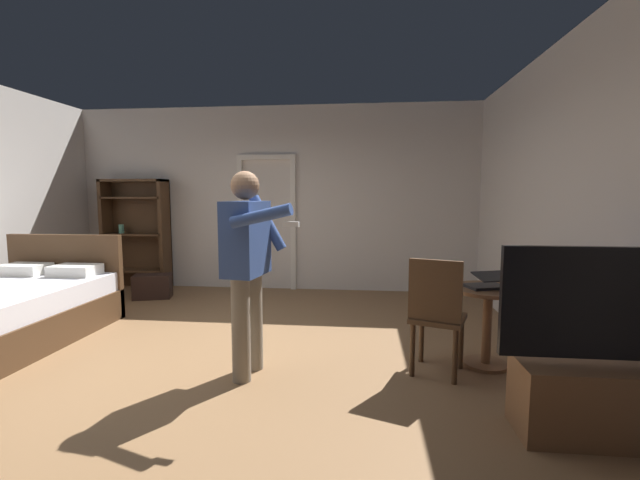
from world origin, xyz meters
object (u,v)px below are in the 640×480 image
object	(u,v)px
side_table	(487,313)
bottle_on_table	(509,279)
bed	(7,311)
laptop	(488,283)
suitcase_dark	(153,286)
person_blue_shirt	(248,258)
tv_flatscreen	(595,381)
bookshelf	(137,229)
wooden_chair	(437,312)

from	to	relation	value
side_table	bottle_on_table	distance (m)	0.36
bed	laptop	size ratio (longest dim) A/B	4.87
suitcase_dark	bed	bearing A→B (deg)	-123.56
side_table	person_blue_shirt	bearing A→B (deg)	-168.77
tv_flatscreen	suitcase_dark	size ratio (longest dim) A/B	2.32
tv_flatscreen	laptop	bearing A→B (deg)	109.25
bookshelf	person_blue_shirt	world-z (taller)	bookshelf
wooden_chair	bed	bearing A→B (deg)	174.51
laptop	suitcase_dark	world-z (taller)	laptop
suitcase_dark	side_table	bearing A→B (deg)	-42.01
laptop	bottle_on_table	world-z (taller)	bottle_on_table
bed	person_blue_shirt	world-z (taller)	person_blue_shirt
tv_flatscreen	laptop	distance (m)	1.16
bookshelf	bottle_on_table	world-z (taller)	bookshelf
tv_flatscreen	wooden_chair	size ratio (longest dim) A/B	1.21
tv_flatscreen	person_blue_shirt	distance (m)	2.54
side_table	laptop	xyz separation A→B (m)	(-0.02, -0.04, 0.28)
laptop	wooden_chair	xyz separation A→B (m)	(-0.46, -0.22, -0.21)
suitcase_dark	bookshelf	bearing A→B (deg)	115.30
bed	wooden_chair	xyz separation A→B (m)	(4.27, -0.41, 0.24)
tv_flatscreen	bottle_on_table	size ratio (longest dim) A/B	5.19
tv_flatscreen	person_blue_shirt	size ratio (longest dim) A/B	0.71
laptop	wooden_chair	distance (m)	0.55
bottle_on_table	laptop	bearing A→B (deg)	165.95
tv_flatscreen	suitcase_dark	world-z (taller)	tv_flatscreen
wooden_chair	bottle_on_table	bearing A→B (deg)	15.93
wooden_chair	suitcase_dark	distance (m)	4.34
bed	suitcase_dark	xyz separation A→B (m)	(0.59, 1.87, -0.13)
tv_flatscreen	wooden_chair	world-z (taller)	tv_flatscreen
bed	tv_flatscreen	bearing A→B (deg)	-13.56
bed	tv_flatscreen	xyz separation A→B (m)	(5.09, -1.23, 0.06)
laptop	suitcase_dark	xyz separation A→B (m)	(-4.14, 2.07, -0.58)
side_table	wooden_chair	distance (m)	0.55
side_table	bottle_on_table	size ratio (longest dim) A/B	3.04
laptop	bookshelf	bearing A→B (deg)	149.91
tv_flatscreen	person_blue_shirt	world-z (taller)	person_blue_shirt
side_table	suitcase_dark	bearing A→B (deg)	153.98
bed	side_table	bearing A→B (deg)	-1.86
bottle_on_table	bookshelf	bearing A→B (deg)	150.37
wooden_chair	suitcase_dark	world-z (taller)	wooden_chair
bottle_on_table	person_blue_shirt	size ratio (longest dim) A/B	0.14
suitcase_dark	tv_flatscreen	bearing A→B (deg)	-50.57
person_blue_shirt	tv_flatscreen	bearing A→B (deg)	-15.84
bottle_on_table	person_blue_shirt	xyz separation A→B (m)	(-2.16, -0.32, 0.19)
tv_flatscreen	wooden_chair	bearing A→B (deg)	135.19
tv_flatscreen	wooden_chair	xyz separation A→B (m)	(-0.82, 0.82, 0.18)
bookshelf	person_blue_shirt	bearing A→B (deg)	-48.74
bookshelf	bottle_on_table	size ratio (longest dim) A/B	7.59
tv_flatscreen	side_table	world-z (taller)	tv_flatscreen
tv_flatscreen	side_table	size ratio (longest dim) A/B	1.71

